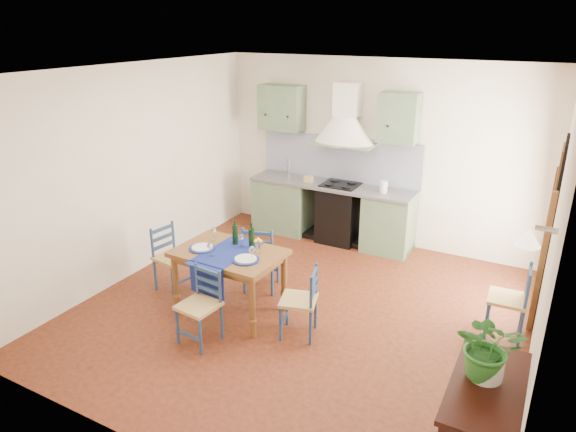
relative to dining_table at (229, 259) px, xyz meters
The scene contains 12 objects.
floor 1.10m from the dining_table, 28.34° to the left, with size 5.00×5.00×0.00m, color #41170E.
back_wall 2.73m from the dining_table, 84.06° to the left, with size 5.00×0.96×2.80m.
right_wall 3.38m from the dining_table, 11.85° to the left, with size 0.26×5.00×2.80m.
left_wall 1.93m from the dining_table, 167.01° to the left, with size 0.04×5.00×2.80m, color white.
ceiling 2.28m from the dining_table, 28.34° to the left, with size 5.00×5.00×0.01m, color white.
dining_table is the anchor object (origin of this frame).
chair_near 0.71m from the dining_table, 84.13° to the right, with size 0.43×0.43×0.84m.
chair_far 0.67m from the dining_table, 86.44° to the left, with size 0.53×0.53×0.91m.
chair_left 1.02m from the dining_table, behind, with size 0.46×0.46×0.86m.
chair_right 1.01m from the dining_table, ahead, with size 0.47×0.47×0.82m.
chair_spare 3.16m from the dining_table, 18.82° to the left, with size 0.42×0.42×0.86m.
potted_plant 3.22m from the dining_table, 21.19° to the right, with size 0.45×0.39×0.50m, color #2A7128.
Camera 1 is at (2.41, -4.83, 3.28)m, focal length 32.00 mm.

